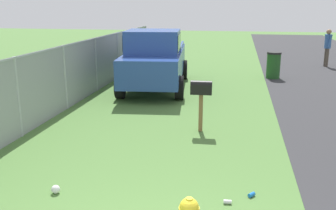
{
  "coord_description": "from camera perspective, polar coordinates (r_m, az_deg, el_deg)",
  "views": [
    {
      "loc": [
        -3.38,
        -0.85,
        2.97
      ],
      "look_at": [
        3.84,
        0.48,
        1.03
      ],
      "focal_mm": 41.46,
      "sensor_mm": 36.0,
      "label": 1
    }
  ],
  "objects": [
    {
      "name": "pedestrian",
      "position": [
        20.12,
        22.42,
        8.16
      ],
      "size": [
        0.48,
        0.3,
        1.77
      ],
      "rotation": [
        0.0,
        0.0,
        1.83
      ],
      "color": "#4C4238",
      "rests_on": "ground"
    },
    {
      "name": "litter_can_near_hydrant",
      "position": [
        6.42,
        12.19,
        -12.76
      ],
      "size": [
        0.14,
        0.13,
        0.07
      ],
      "primitive_type": "cylinder",
      "rotation": [
        0.0,
        1.57,
        2.48
      ],
      "color": "blue",
      "rests_on": "ground"
    },
    {
      "name": "litter_can_by_mailbox",
      "position": [
        6.15,
        8.73,
        -13.89
      ],
      "size": [
        0.07,
        0.12,
        0.07
      ],
      "primitive_type": "cylinder",
      "rotation": [
        0.0,
        1.57,
        4.75
      ],
      "color": "silver",
      "rests_on": "ground"
    },
    {
      "name": "pickup_truck",
      "position": [
        13.7,
        -1.95,
        6.95
      ],
      "size": [
        5.37,
        2.57,
        2.09
      ],
      "rotation": [
        0.0,
        0.0,
        3.24
      ],
      "color": "#284793",
      "rests_on": "ground"
    },
    {
      "name": "trash_bin",
      "position": [
        16.31,
        15.24,
        5.68
      ],
      "size": [
        0.57,
        0.57,
        1.06
      ],
      "color": "#1E4C1E",
      "rests_on": "ground"
    },
    {
      "name": "litter_bag_far_scatter",
      "position": [
        6.62,
        -16.2,
        -11.82
      ],
      "size": [
        0.14,
        0.14,
        0.14
      ],
      "primitive_type": "sphere",
      "color": "silver",
      "rests_on": "ground"
    },
    {
      "name": "fence_section",
      "position": [
        12.48,
        -12.55,
        5.29
      ],
      "size": [
        17.14,
        0.07,
        1.83
      ],
      "color": "#9EA3A8",
      "rests_on": "ground"
    },
    {
      "name": "mailbox",
      "position": [
        9.07,
        4.9,
        2.03
      ],
      "size": [
        0.22,
        0.5,
        1.22
      ],
      "rotation": [
        0.0,
        0.0,
        0.03
      ],
      "color": "brown",
      "rests_on": "ground"
    }
  ]
}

